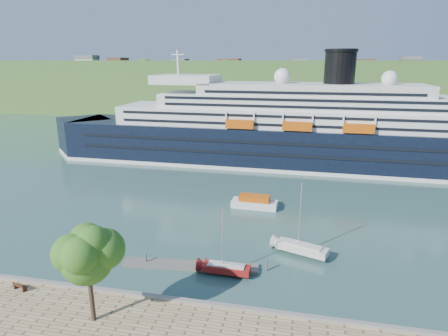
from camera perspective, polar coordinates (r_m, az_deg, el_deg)
ground at (r=40.53m, az=-8.34°, el=-20.22°), size 400.00×400.00×0.00m
far_hillside at (r=176.30m, az=8.06°, el=12.01°), size 400.00×50.00×24.00m
quay_coping at (r=39.71m, az=-8.52°, el=-19.04°), size 220.00×0.50×0.30m
cruise_ship at (r=88.58m, az=8.67°, el=8.94°), size 117.89×18.92×26.42m
park_bench at (r=45.66m, az=-28.64°, el=-15.45°), size 1.64×0.94×0.99m
promenade_tree at (r=36.12m, az=-19.95°, el=-14.45°), size 6.17×6.17×10.22m
floating_pontoon at (r=46.63m, az=-5.18°, el=-14.56°), size 16.48×3.62×0.36m
sailboat_red at (r=43.10m, az=0.35°, el=-11.46°), size 6.19×1.89×7.93m
sailboat_white_far at (r=47.92m, az=12.04°, el=-8.01°), size 7.41×4.22×9.24m
tender_launch at (r=63.37m, az=4.66°, el=-5.11°), size 7.82×2.99×2.13m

